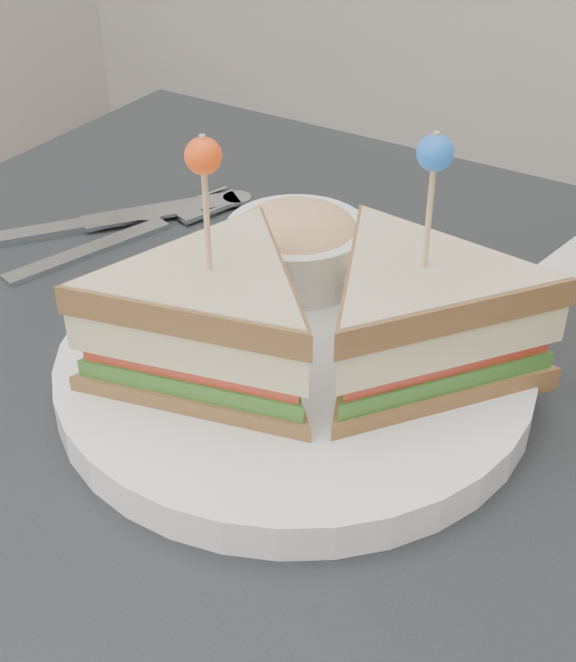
# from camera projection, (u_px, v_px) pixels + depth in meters

# --- Properties ---
(table) EXTENTS (0.80, 0.80, 0.75)m
(table) POSITION_uv_depth(u_px,v_px,m) (267.00, 494.00, 0.60)
(table) COLOR black
(table) RESTS_ON ground
(plate_meal) EXTENTS (0.36, 0.36, 0.17)m
(plate_meal) POSITION_uv_depth(u_px,v_px,m) (308.00, 323.00, 0.54)
(plate_meal) COLOR white
(plate_meal) RESTS_ON table
(cutlery_fork) EXTENTS (0.08, 0.21, 0.01)m
(cutlery_fork) POSITION_uv_depth(u_px,v_px,m) (142.00, 230.00, 0.73)
(cutlery_fork) COLOR silver
(cutlery_fork) RESTS_ON table
(cutlery_knife) EXTENTS (0.16, 0.20, 0.01)m
(cutlery_knife) POSITION_uv_depth(u_px,v_px,m) (97.00, 223.00, 0.74)
(cutlery_knife) COLOR silver
(cutlery_knife) RESTS_ON table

